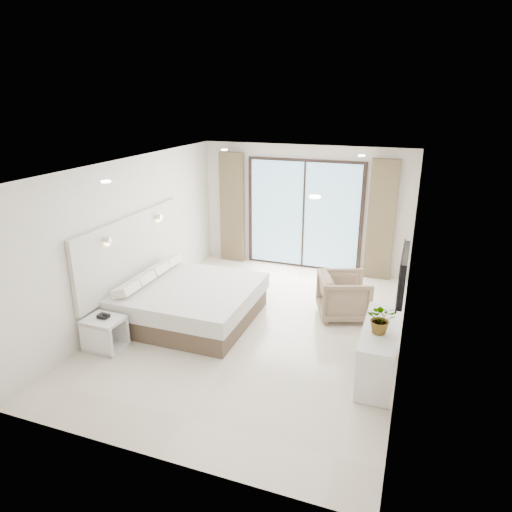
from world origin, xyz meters
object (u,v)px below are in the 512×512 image
object	(u,v)px
console_desk	(380,341)
bed	(189,302)
armchair	(344,294)
nightstand	(105,334)

from	to	relation	value
console_desk	bed	bearing A→B (deg)	168.51
armchair	nightstand	bearing A→B (deg)	105.80
nightstand	armchair	size ratio (longest dim) A/B	0.68
nightstand	bed	bearing A→B (deg)	63.26
nightstand	armchair	bearing A→B (deg)	37.84
console_desk	armchair	size ratio (longest dim) A/B	1.74
nightstand	console_desk	bearing A→B (deg)	11.61
nightstand	armchair	distance (m)	3.98
bed	nightstand	bearing A→B (deg)	-118.81
nightstand	armchair	world-z (taller)	armchair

